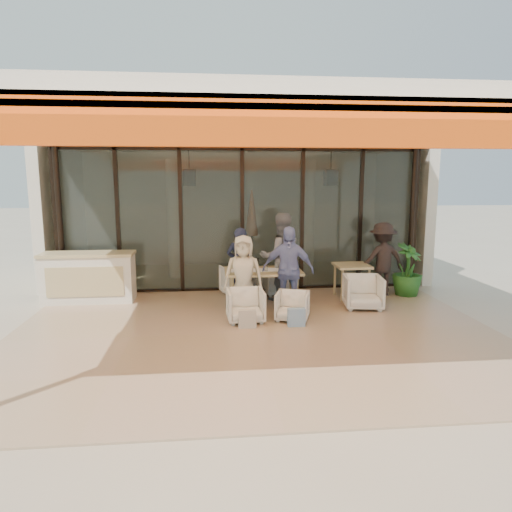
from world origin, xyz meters
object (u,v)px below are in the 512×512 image
(host_counter, at_px, (89,277))
(diner_periwinkle, at_px, (288,270))
(chair_near_left, at_px, (245,304))
(chair_near_right, at_px, (292,305))
(dining_table, at_px, (263,273))
(chair_far_left, at_px, (239,279))
(diner_grey, at_px, (281,257))
(diner_navy, at_px, (240,265))
(side_chair, at_px, (363,291))
(potted_palm, at_px, (408,270))
(side_table, at_px, (352,269))
(diner_cream, at_px, (243,275))
(chair_far_right, at_px, (277,281))
(standing_woman, at_px, (382,260))

(host_counter, relative_size, diner_periwinkle, 1.12)
(chair_near_left, relative_size, chair_near_right, 1.13)
(dining_table, xyz_separation_m, chair_far_left, (-0.41, 0.94, -0.32))
(chair_far_left, bearing_deg, diner_grey, 133.28)
(host_counter, distance_m, chair_near_right, 4.26)
(chair_near_left, xyz_separation_m, diner_navy, (0.00, 1.40, 0.44))
(side_chair, bearing_deg, potted_palm, 42.22)
(diner_grey, distance_m, side_table, 1.53)
(diner_cream, relative_size, side_chair, 2.04)
(diner_navy, bearing_deg, chair_far_right, -135.41)
(side_table, relative_size, potted_palm, 0.64)
(chair_far_left, xyz_separation_m, diner_periwinkle, (0.84, -1.40, 0.46))
(dining_table, height_order, diner_periwinkle, diner_periwinkle)
(potted_palm, bearing_deg, dining_table, -170.73)
(side_table, xyz_separation_m, standing_woman, (0.73, 0.20, 0.16))
(dining_table, bearing_deg, potted_palm, 9.27)
(diner_grey, bearing_deg, host_counter, -11.22)
(chair_near_left, bearing_deg, chair_far_left, 86.88)
(dining_table, relative_size, diner_navy, 0.97)
(side_chair, bearing_deg, chair_near_left, -157.61)
(host_counter, height_order, chair_near_right, host_counter)
(side_table, relative_size, side_chair, 1.02)
(diner_periwinkle, bearing_deg, chair_near_left, -135.94)
(diner_grey, distance_m, potted_palm, 2.81)
(side_chair, bearing_deg, chair_far_right, 147.23)
(chair_near_left, height_order, diner_navy, diner_navy)
(chair_near_left, height_order, diner_cream, diner_cream)
(chair_far_left, xyz_separation_m, chair_near_right, (0.84, -1.90, -0.07))
(diner_cream, height_order, diner_periwinkle, diner_periwinkle)
(chair_near_left, bearing_deg, diner_grey, 55.92)
(dining_table, distance_m, diner_periwinkle, 0.64)
(dining_table, xyz_separation_m, standing_woman, (2.66, 0.60, 0.12))
(host_counter, distance_m, diner_periwinkle, 4.10)
(diner_navy, height_order, diner_periwinkle, diner_periwinkle)
(diner_cream, distance_m, standing_woman, 3.25)
(chair_near_right, bearing_deg, side_chair, 40.06)
(host_counter, relative_size, standing_woman, 1.15)
(diner_navy, bearing_deg, diner_periwinkle, 146.85)
(dining_table, relative_size, diner_grey, 0.82)
(diner_navy, xyz_separation_m, diner_grey, (0.84, 0.00, 0.14))
(side_chair, distance_m, potted_palm, 1.56)
(side_table, bearing_deg, chair_far_left, 166.97)
(chair_near_left, distance_m, diner_periwinkle, 1.10)
(dining_table, height_order, side_chair, dining_table)
(host_counter, xyz_separation_m, chair_far_left, (3.09, 0.28, -0.17))
(diner_periwinkle, bearing_deg, chair_far_left, 134.26)
(diner_periwinkle, height_order, potted_palm, diner_periwinkle)
(diner_cream, distance_m, diner_periwinkle, 0.84)
(host_counter, distance_m, dining_table, 3.57)
(diner_navy, bearing_deg, chair_far_left, -76.17)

